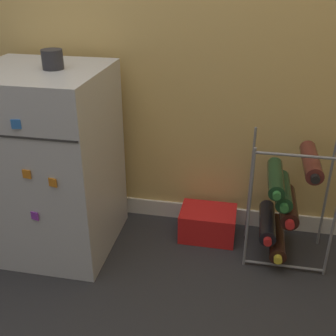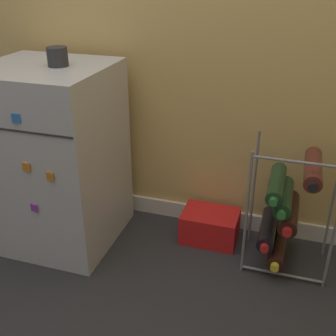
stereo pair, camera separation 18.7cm
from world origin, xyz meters
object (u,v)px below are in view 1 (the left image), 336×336
wine_rack (284,202)px  fridge_top_cup (52,59)px  mini_fridge (49,163)px  soda_box (208,223)px

wine_rack → fridge_top_cup: size_ratio=6.77×
fridge_top_cup → wine_rack: bearing=5.3°
mini_fridge → wine_rack: (1.07, 0.10, -0.14)m
mini_fridge → wine_rack: 1.08m
wine_rack → soda_box: wine_rack is taller
soda_box → fridge_top_cup: fridge_top_cup is taller
mini_fridge → fridge_top_cup: size_ratio=9.90×
mini_fridge → soda_box: 0.83m
mini_fridge → wine_rack: size_ratio=1.46×
soda_box → fridge_top_cup: bearing=-165.3°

